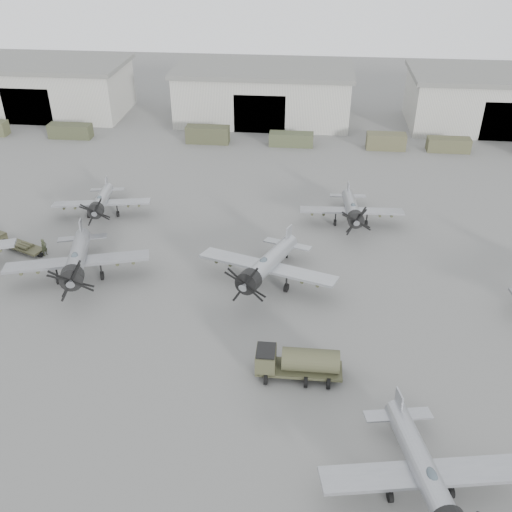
{
  "coord_description": "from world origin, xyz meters",
  "views": [
    {
      "loc": [
        8.17,
        -32.18,
        31.25
      ],
      "look_at": [
        3.57,
        13.88,
        2.5
      ],
      "focal_mm": 40.0,
      "sensor_mm": 36.0,
      "label": 1
    }
  ],
  "objects_px": {
    "aircraft_mid_2": "(266,265)",
    "aircraft_far_1": "(352,209)",
    "aircraft_far_0": "(101,202)",
    "fuel_tanker": "(298,361)",
    "ground_crew": "(44,247)",
    "aircraft_near_2": "(426,475)",
    "aircraft_mid_1": "(77,260)",
    "tug_trailer": "(7,241)"
  },
  "relations": [
    {
      "from": "tug_trailer",
      "to": "aircraft_mid_2",
      "type": "bearing_deg",
      "value": 13.09
    },
    {
      "from": "ground_crew",
      "to": "aircraft_far_1",
      "type": "bearing_deg",
      "value": -48.74
    },
    {
      "from": "aircraft_near_2",
      "to": "aircraft_far_1",
      "type": "bearing_deg",
      "value": 84.59
    },
    {
      "from": "aircraft_far_0",
      "to": "fuel_tanker",
      "type": "height_order",
      "value": "aircraft_far_0"
    },
    {
      "from": "aircraft_far_1",
      "to": "ground_crew",
      "type": "xyz_separation_m",
      "value": [
        -31.9,
        -9.5,
        -1.18
      ]
    },
    {
      "from": "aircraft_mid_2",
      "to": "ground_crew",
      "type": "distance_m",
      "value": 23.65
    },
    {
      "from": "aircraft_near_2",
      "to": "fuel_tanker",
      "type": "xyz_separation_m",
      "value": [
        -7.97,
        10.09,
        -0.83
      ]
    },
    {
      "from": "tug_trailer",
      "to": "aircraft_far_0",
      "type": "bearing_deg",
      "value": 64.94
    },
    {
      "from": "aircraft_mid_2",
      "to": "aircraft_mid_1",
      "type": "bearing_deg",
      "value": -159.45
    },
    {
      "from": "aircraft_mid_2",
      "to": "tug_trailer",
      "type": "height_order",
      "value": "aircraft_mid_2"
    },
    {
      "from": "aircraft_far_1",
      "to": "ground_crew",
      "type": "relative_size",
      "value": 6.17
    },
    {
      "from": "aircraft_mid_2",
      "to": "ground_crew",
      "type": "bearing_deg",
      "value": -170.98
    },
    {
      "from": "aircraft_mid_2",
      "to": "aircraft_far_0",
      "type": "distance_m",
      "value": 23.54
    },
    {
      "from": "aircraft_far_1",
      "to": "fuel_tanker",
      "type": "bearing_deg",
      "value": -104.39
    },
    {
      "from": "aircraft_mid_2",
      "to": "aircraft_far_1",
      "type": "xyz_separation_m",
      "value": [
        8.56,
        13.01,
        -0.33
      ]
    },
    {
      "from": "aircraft_near_2",
      "to": "ground_crew",
      "type": "relative_size",
      "value": 6.75
    },
    {
      "from": "aircraft_mid_2",
      "to": "aircraft_far_1",
      "type": "distance_m",
      "value": 15.58
    },
    {
      "from": "aircraft_mid_2",
      "to": "aircraft_far_0",
      "type": "relative_size",
      "value": 1.19
    },
    {
      "from": "aircraft_mid_1",
      "to": "aircraft_far_1",
      "type": "distance_m",
      "value": 29.92
    },
    {
      "from": "aircraft_mid_2",
      "to": "fuel_tanker",
      "type": "height_order",
      "value": "aircraft_mid_2"
    },
    {
      "from": "aircraft_mid_1",
      "to": "aircraft_mid_2",
      "type": "height_order",
      "value": "aircraft_mid_1"
    },
    {
      "from": "aircraft_mid_2",
      "to": "aircraft_far_0",
      "type": "xyz_separation_m",
      "value": [
        -20.09,
        12.26,
        -0.42
      ]
    },
    {
      "from": "aircraft_mid_1",
      "to": "aircraft_far_0",
      "type": "distance_m",
      "value": 13.37
    },
    {
      "from": "aircraft_near_2",
      "to": "aircraft_mid_2",
      "type": "distance_m",
      "value": 24.61
    },
    {
      "from": "tug_trailer",
      "to": "aircraft_far_1",
      "type": "bearing_deg",
      "value": 35.47
    },
    {
      "from": "aircraft_near_2",
      "to": "aircraft_mid_1",
      "type": "relative_size",
      "value": 0.94
    },
    {
      "from": "aircraft_near_2",
      "to": "fuel_tanker",
      "type": "height_order",
      "value": "aircraft_near_2"
    },
    {
      "from": "fuel_tanker",
      "to": "tug_trailer",
      "type": "xyz_separation_m",
      "value": [
        -31.62,
        16.76,
        -0.9
      ]
    },
    {
      "from": "aircraft_mid_2",
      "to": "aircraft_far_0",
      "type": "bearing_deg",
      "value": 166.19
    },
    {
      "from": "aircraft_near_2",
      "to": "tug_trailer",
      "type": "distance_m",
      "value": 47.87
    },
    {
      "from": "aircraft_mid_2",
      "to": "fuel_tanker",
      "type": "distance_m",
      "value": 12.25
    },
    {
      "from": "aircraft_mid_2",
      "to": "fuel_tanker",
      "type": "bearing_deg",
      "value": -56.07
    },
    {
      "from": "ground_crew",
      "to": "aircraft_far_0",
      "type": "bearing_deg",
      "value": 4.29
    },
    {
      "from": "aircraft_far_0",
      "to": "ground_crew",
      "type": "relative_size",
      "value": 5.98
    },
    {
      "from": "aircraft_mid_1",
      "to": "tug_trailer",
      "type": "xyz_separation_m",
      "value": [
        -10.27,
        5.98,
        -1.9
      ]
    },
    {
      "from": "aircraft_far_1",
      "to": "aircraft_near_2",
      "type": "bearing_deg",
      "value": -88.01
    },
    {
      "from": "aircraft_far_0",
      "to": "tug_trailer",
      "type": "distance_m",
      "value": 10.94
    },
    {
      "from": "aircraft_mid_1",
      "to": "fuel_tanker",
      "type": "height_order",
      "value": "aircraft_mid_1"
    },
    {
      "from": "aircraft_far_0",
      "to": "tug_trailer",
      "type": "bearing_deg",
      "value": -148.95
    },
    {
      "from": "fuel_tanker",
      "to": "tug_trailer",
      "type": "bearing_deg",
      "value": 151.95
    },
    {
      "from": "aircraft_far_0",
      "to": "aircraft_near_2",
      "type": "bearing_deg",
      "value": -57.87
    },
    {
      "from": "tug_trailer",
      "to": "ground_crew",
      "type": "xyz_separation_m",
      "value": [
        4.84,
        -1.54,
        0.37
      ]
    }
  ]
}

